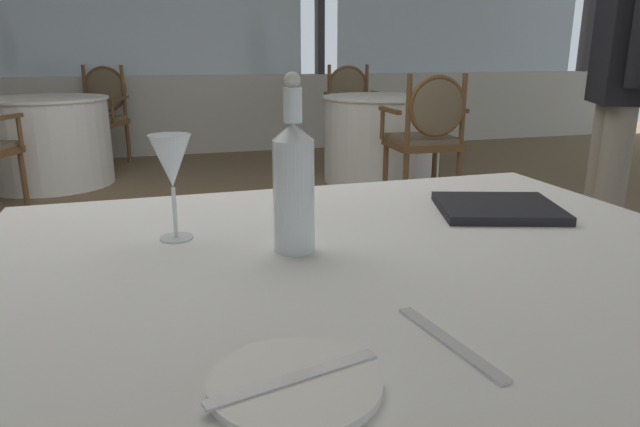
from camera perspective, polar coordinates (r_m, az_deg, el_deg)
The scene contains 14 objects.
ground_plane at distance 2.73m, azimuth -13.38°, elevation -7.86°, with size 15.09×15.09×0.00m, color #756047.
window_wall_far at distance 6.41m, azimuth -16.59°, elevation 15.93°, with size 11.61×0.14×2.89m.
side_plate at distance 0.64m, azimuth -2.53°, elevation -16.76°, with size 0.19×0.19×0.01m, color white.
butter_knife at distance 0.63m, azimuth -2.53°, elevation -16.36°, with size 0.21×0.02×0.00m, color silver.
dinner_fork at distance 0.74m, azimuth 12.97°, elevation -12.55°, with size 0.20×0.02×0.00m, color silver.
water_bottle at distance 1.00m, azimuth -2.69°, elevation 3.13°, with size 0.07×0.07×0.32m.
wine_glass at distance 1.10m, azimuth -14.85°, elevation 4.92°, with size 0.08×0.08×0.20m.
menu_book at distance 1.34m, azimuth 17.56°, elevation 0.56°, with size 0.26×0.23×0.02m, color black.
background_table_0 at distance 4.94m, azimuth 6.28°, elevation 7.54°, with size 1.03×1.03×0.73m.
dining_chair_0_0 at distance 5.81m, azimuth 3.16°, elevation 10.90°, with size 0.56×0.49×0.97m.
dining_chair_0_1 at distance 4.05m, azimuth 10.89°, elevation 8.33°, with size 0.56×0.49×0.95m.
background_table_1 at distance 5.27m, azimuth -25.91°, elevation 6.57°, with size 1.04×1.04×0.73m.
dining_chair_1_1 at distance 6.07m, azimuth -21.34°, elevation 9.92°, with size 0.64×0.61×0.97m.
diner_person_0 at distance 2.90m, azimuth 28.29°, elevation 12.78°, with size 0.35×0.47×1.76m.
Camera 1 is at (-0.11, -2.50, 1.08)m, focal length 31.55 mm.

